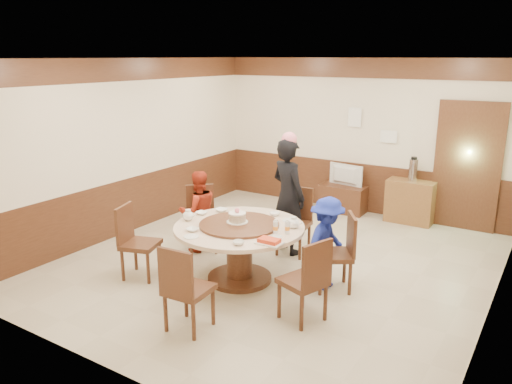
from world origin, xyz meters
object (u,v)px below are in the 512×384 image
Objects in this scene: person_standing at (288,196)px; side_cabinet at (410,202)px; birthday_cake at (237,217)px; person_red at (198,211)px; banquet_table at (239,242)px; shrimp_platter at (269,242)px; thermos at (413,170)px; tv_stand at (343,198)px; television at (344,175)px; person_blue at (327,243)px.

side_cabinet is (1.16, 2.33, -0.48)m from person_standing.
person_standing reaches higher than birthday_cake.
banquet_table is at bearing 97.52° from person_red.
thermos reaches higher than shrimp_platter.
television is (0.00, 0.00, 0.45)m from tv_stand.
shrimp_platter is at bearing 154.13° from person_blue.
tv_stand is at bearing -166.01° from person_red.
person_standing is 1.45× the size of person_blue.
person_standing reaches higher than television.
side_cabinet is at bearing 71.21° from banquet_table.
tv_stand is at bearing 90.57° from banquet_table.
banquet_table is at bearing 109.39° from person_standing.
person_blue is 0.86m from shrimp_platter.
shrimp_platter is 3.91m from television.
person_red is 3.78m from side_cabinet.
person_standing reaches higher than banquet_table.
birthday_cake is (1.05, -0.51, 0.23)m from person_red.
person_red is 1.44× the size of tv_stand.
person_standing reaches higher than side_cabinet.
thermos is (1.16, 2.33, 0.09)m from person_standing.
television reaches higher than side_cabinet.
person_standing is 2.30m from television.
television is at bearing 100.05° from shrimp_platter.
birthday_cake reaches higher than television.
person_red is 1.53× the size of side_cabinet.
person_blue reaches higher than birthday_cake.
person_red reaches higher than thermos.
person_blue is 3.11× the size of thermos.
tv_stand is at bearing 100.05° from shrimp_platter.
shrimp_platter is at bearing 96.90° from person_red.
person_standing is at bearing 52.48° from person_blue.
banquet_table is 3.76m from thermos.
tv_stand is at bearing -178.61° from side_cabinet.
person_blue is at bearing 21.35° from banquet_table.
person_standing is 6.22× the size of birthday_cake.
shrimp_platter is (0.65, -0.34, 0.24)m from banquet_table.
person_red is at bearing 87.92° from person_blue.
thermos reaches higher than banquet_table.
person_standing is 5.69× the size of shrimp_platter.
person_red is 3.17m from tv_stand.
tv_stand is at bearing -178.62° from thermos.
banquet_table is at bearing -89.43° from tv_stand.
side_cabinet is (2.30, 2.99, -0.24)m from person_red.
banquet_table is at bearing -108.79° from side_cabinet.
tv_stand is (-0.03, 3.50, -0.28)m from banquet_table.
person_blue reaches higher than tv_stand.
person_standing is (0.04, 1.21, 0.32)m from banquet_table.
television reaches higher than banquet_table.
thermos is at bearing 70.31° from birthday_cake.
person_blue is 1.17m from birthday_cake.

